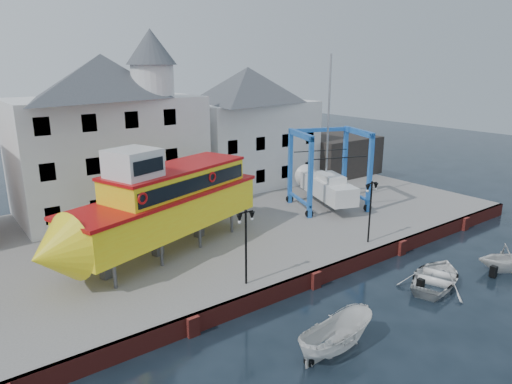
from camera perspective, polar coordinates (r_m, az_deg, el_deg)
ground at (r=27.09m, az=7.34°, el=-11.77°), size 140.00×140.00×0.00m
hardstanding at (r=34.90m, az=-5.27°, el=-4.38°), size 44.00×22.00×1.00m
quay_wall at (r=26.93m, az=7.22°, el=-10.75°), size 44.00×0.47×1.00m
building_white_main at (r=37.81m, az=-17.89°, el=7.19°), size 14.00×8.30×14.00m
building_white_right at (r=44.83m, az=-1.00°, el=8.19°), size 12.00×8.00×11.20m
shed_dark at (r=50.44m, az=9.65°, el=4.67°), size 8.00×7.00×4.00m
lamp_post_left at (r=23.88m, az=-1.28°, el=-4.55°), size 1.12×0.32×4.20m
lamp_post_right at (r=30.50m, az=14.19°, el=-0.52°), size 1.12×0.32×4.20m
tour_boat at (r=28.20m, az=-12.46°, el=-1.59°), size 16.13×8.61×6.87m
travel_lift at (r=38.46m, az=8.53°, el=1.38°), size 6.86×8.32×12.23m
motorboat_a at (r=21.98m, az=9.84°, el=-19.01°), size 4.55×1.94×1.72m
motorboat_b at (r=29.34m, az=21.57°, el=-10.57°), size 6.02×5.08×1.06m
motorboat_c at (r=32.83m, az=28.71°, el=-8.62°), size 4.69×4.57×1.88m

